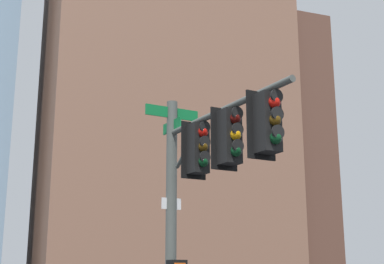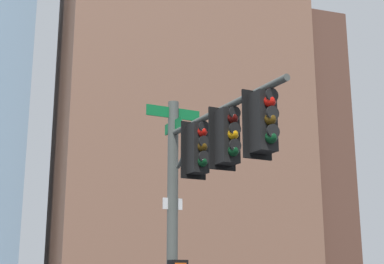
% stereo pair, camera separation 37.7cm
% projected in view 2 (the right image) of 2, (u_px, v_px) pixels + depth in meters
% --- Properties ---
extents(signal_pole_assembly, '(1.40, 4.50, 6.03)m').
position_uv_depth(signal_pole_assembly, '(203.00, 179.00, 10.86)').
color(signal_pole_assembly, '#4C514C').
rests_on(signal_pole_assembly, ground_plane).
extents(building_brick_nearside, '(23.98, 18.95, 35.73)m').
position_uv_depth(building_brick_nearside, '(173.00, 124.00, 60.91)').
color(building_brick_nearside, '#845B47').
rests_on(building_brick_nearside, ground_plane).
extents(building_brick_midblock, '(16.10, 17.07, 29.35)m').
position_uv_depth(building_brick_midblock, '(248.00, 158.00, 62.72)').
color(building_brick_midblock, brown).
rests_on(building_brick_midblock, ground_plane).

